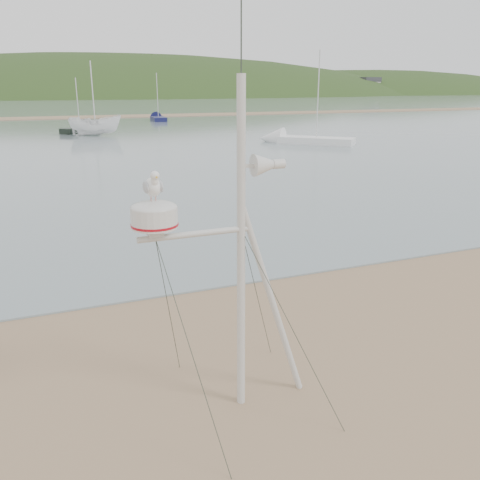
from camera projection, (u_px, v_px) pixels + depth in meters
name	position (u px, v px, depth m)	size (l,w,h in m)	color
ground	(126.00, 427.00, 6.65)	(560.00, 560.00, 0.00)	#866A4D
water	(28.00, 104.00, 123.48)	(560.00, 256.00, 0.04)	slate
sandbar	(33.00, 118.00, 68.59)	(560.00, 7.00, 0.07)	#866A4D
hill_ridge	(76.00, 142.00, 227.11)	(620.00, 180.00, 80.00)	#213616
far_cottages	(34.00, 87.00, 180.05)	(294.40, 6.30, 8.00)	beige
mast_rig	(238.00, 321.00, 6.74)	(2.38, 2.54, 5.38)	beige
boat_white	(94.00, 109.00, 44.51)	(1.72, 1.77, 4.57)	white
sailboat_white_near	(291.00, 139.00, 39.36)	(6.57, 6.56, 7.41)	white
sailboat_dark_mid	(89.00, 129.00, 48.84)	(4.81, 4.56, 5.36)	black
sailboat_blue_far	(157.00, 118.00, 65.47)	(2.18, 6.43, 6.29)	#121541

